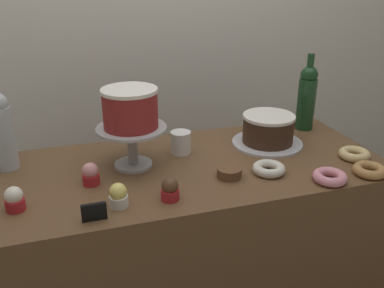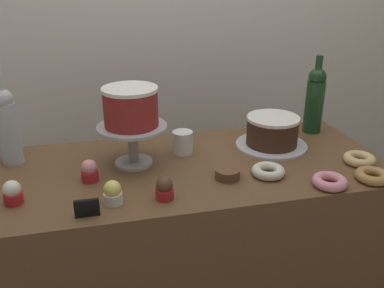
{
  "view_description": "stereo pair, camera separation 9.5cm",
  "coord_description": "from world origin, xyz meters",
  "px_view_note": "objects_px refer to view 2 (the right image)",
  "views": [
    {
      "loc": [
        -0.4,
        -1.28,
        1.54
      ],
      "look_at": [
        0.0,
        0.0,
        0.96
      ],
      "focal_mm": 39.13,
      "sensor_mm": 36.0,
      "label": 1
    },
    {
      "loc": [
        -0.31,
        -1.31,
        1.54
      ],
      "look_at": [
        0.0,
        0.0,
        0.96
      ],
      "focal_mm": 39.13,
      "sensor_mm": 36.0,
      "label": 2
    }
  ],
  "objects_px": {
    "cupcake_lemon": "(113,193)",
    "cookie_stack": "(227,174)",
    "cupcake_chocolate": "(164,188)",
    "donut_maple": "(373,176)",
    "wine_bottle_green": "(315,99)",
    "cupcake_vanilla": "(13,193)",
    "donut_glazed": "(359,159)",
    "coffee_cup_ceramic": "(183,142)",
    "donut_pink": "(330,181)",
    "cake_stand_pedestal": "(133,138)",
    "white_layer_cake": "(131,107)",
    "chocolate_round_cake": "(272,131)",
    "wine_bottle_clear": "(7,125)",
    "donut_sugar": "(268,171)",
    "cupcake_strawberry": "(89,171)",
    "price_sign_chalkboard": "(87,208)"
  },
  "relations": [
    {
      "from": "chocolate_round_cake",
      "to": "coffee_cup_ceramic",
      "type": "distance_m",
      "value": 0.35
    },
    {
      "from": "donut_pink",
      "to": "price_sign_chalkboard",
      "type": "xyz_separation_m",
      "value": [
        -0.76,
        -0.0,
        0.01
      ]
    },
    {
      "from": "cupcake_chocolate",
      "to": "cupcake_lemon",
      "type": "bearing_deg",
      "value": 177.01
    },
    {
      "from": "cupcake_lemon",
      "to": "donut_maple",
      "type": "xyz_separation_m",
      "value": [
        0.84,
        -0.05,
        -0.02
      ]
    },
    {
      "from": "cake_stand_pedestal",
      "to": "cupcake_chocolate",
      "type": "distance_m",
      "value": 0.28
    },
    {
      "from": "cake_stand_pedestal",
      "to": "white_layer_cake",
      "type": "height_order",
      "value": "white_layer_cake"
    },
    {
      "from": "wine_bottle_green",
      "to": "cookie_stack",
      "type": "xyz_separation_m",
      "value": [
        -0.48,
        -0.33,
        -0.13
      ]
    },
    {
      "from": "cupcake_lemon",
      "to": "cookie_stack",
      "type": "distance_m",
      "value": 0.39
    },
    {
      "from": "cake_stand_pedestal",
      "to": "cupcake_lemon",
      "type": "relative_size",
      "value": 3.25
    },
    {
      "from": "wine_bottle_green",
      "to": "coffee_cup_ceramic",
      "type": "bearing_deg",
      "value": -171.16
    },
    {
      "from": "coffee_cup_ceramic",
      "to": "donut_pink",
      "type": "bearing_deg",
      "value": -42.1
    },
    {
      "from": "white_layer_cake",
      "to": "cupcake_lemon",
      "type": "height_order",
      "value": "white_layer_cake"
    },
    {
      "from": "chocolate_round_cake",
      "to": "cupcake_strawberry",
      "type": "height_order",
      "value": "chocolate_round_cake"
    },
    {
      "from": "white_layer_cake",
      "to": "donut_glazed",
      "type": "bearing_deg",
      "value": -12.75
    },
    {
      "from": "cupcake_chocolate",
      "to": "donut_maple",
      "type": "bearing_deg",
      "value": -3.51
    },
    {
      "from": "chocolate_round_cake",
      "to": "cupcake_chocolate",
      "type": "height_order",
      "value": "chocolate_round_cake"
    },
    {
      "from": "cookie_stack",
      "to": "wine_bottle_clear",
      "type": "bearing_deg",
      "value": 157.58
    },
    {
      "from": "white_layer_cake",
      "to": "donut_sugar",
      "type": "distance_m",
      "value": 0.51
    },
    {
      "from": "cupcake_vanilla",
      "to": "donut_glazed",
      "type": "height_order",
      "value": "cupcake_vanilla"
    },
    {
      "from": "chocolate_round_cake",
      "to": "price_sign_chalkboard",
      "type": "xyz_separation_m",
      "value": [
        -0.71,
        -0.35,
        -0.04
      ]
    },
    {
      "from": "coffee_cup_ceramic",
      "to": "cake_stand_pedestal",
      "type": "bearing_deg",
      "value": -162.99
    },
    {
      "from": "wine_bottle_green",
      "to": "price_sign_chalkboard",
      "type": "bearing_deg",
      "value": -154.0
    },
    {
      "from": "coffee_cup_ceramic",
      "to": "cookie_stack",
      "type": "bearing_deg",
      "value": -66.83
    },
    {
      "from": "wine_bottle_clear",
      "to": "donut_glazed",
      "type": "relative_size",
      "value": 2.91
    },
    {
      "from": "cupcake_chocolate",
      "to": "cupcake_strawberry",
      "type": "bearing_deg",
      "value": 142.02
    },
    {
      "from": "cake_stand_pedestal",
      "to": "white_layer_cake",
      "type": "xyz_separation_m",
      "value": [
        -0.0,
        -0.0,
        0.11
      ]
    },
    {
      "from": "wine_bottle_green",
      "to": "donut_pink",
      "type": "bearing_deg",
      "value": -111.41
    },
    {
      "from": "wine_bottle_clear",
      "to": "donut_pink",
      "type": "distance_m",
      "value": 1.11
    },
    {
      "from": "cupcake_lemon",
      "to": "donut_maple",
      "type": "height_order",
      "value": "cupcake_lemon"
    },
    {
      "from": "cupcake_lemon",
      "to": "coffee_cup_ceramic",
      "type": "xyz_separation_m",
      "value": [
        0.28,
        0.31,
        0.01
      ]
    },
    {
      "from": "wine_bottle_clear",
      "to": "donut_glazed",
      "type": "xyz_separation_m",
      "value": [
        1.21,
        -0.29,
        -0.13
      ]
    },
    {
      "from": "cupcake_vanilla",
      "to": "cookie_stack",
      "type": "relative_size",
      "value": 0.88
    },
    {
      "from": "donut_maple",
      "to": "donut_pink",
      "type": "xyz_separation_m",
      "value": [
        -0.16,
        -0.0,
        0.0
      ]
    },
    {
      "from": "white_layer_cake",
      "to": "donut_sugar",
      "type": "height_order",
      "value": "white_layer_cake"
    },
    {
      "from": "price_sign_chalkboard",
      "to": "cake_stand_pedestal",
      "type": "bearing_deg",
      "value": 62.0
    },
    {
      "from": "white_layer_cake",
      "to": "chocolate_round_cake",
      "type": "distance_m",
      "value": 0.56
    },
    {
      "from": "wine_bottle_clear",
      "to": "cupcake_strawberry",
      "type": "distance_m",
      "value": 0.36
    },
    {
      "from": "cupcake_strawberry",
      "to": "cupcake_lemon",
      "type": "distance_m",
      "value": 0.18
    },
    {
      "from": "cake_stand_pedestal",
      "to": "donut_sugar",
      "type": "distance_m",
      "value": 0.48
    },
    {
      "from": "wine_bottle_clear",
      "to": "donut_maple",
      "type": "bearing_deg",
      "value": -19.69
    },
    {
      "from": "donut_sugar",
      "to": "donut_pink",
      "type": "height_order",
      "value": "same"
    },
    {
      "from": "cupcake_vanilla",
      "to": "price_sign_chalkboard",
      "type": "height_order",
      "value": "cupcake_vanilla"
    },
    {
      "from": "wine_bottle_green",
      "to": "donut_maple",
      "type": "relative_size",
      "value": 2.91
    },
    {
      "from": "cupcake_strawberry",
      "to": "cupcake_chocolate",
      "type": "bearing_deg",
      "value": -37.98
    },
    {
      "from": "white_layer_cake",
      "to": "cupcake_chocolate",
      "type": "height_order",
      "value": "white_layer_cake"
    },
    {
      "from": "cookie_stack",
      "to": "white_layer_cake",
      "type": "bearing_deg",
      "value": 148.51
    },
    {
      "from": "donut_glazed",
      "to": "donut_maple",
      "type": "xyz_separation_m",
      "value": [
        -0.03,
        -0.13,
        0.0
      ]
    },
    {
      "from": "cupcake_strawberry",
      "to": "coffee_cup_ceramic",
      "type": "height_order",
      "value": "coffee_cup_ceramic"
    },
    {
      "from": "white_layer_cake",
      "to": "wine_bottle_green",
      "type": "distance_m",
      "value": 0.79
    },
    {
      "from": "cake_stand_pedestal",
      "to": "cookie_stack",
      "type": "height_order",
      "value": "cake_stand_pedestal"
    }
  ]
}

